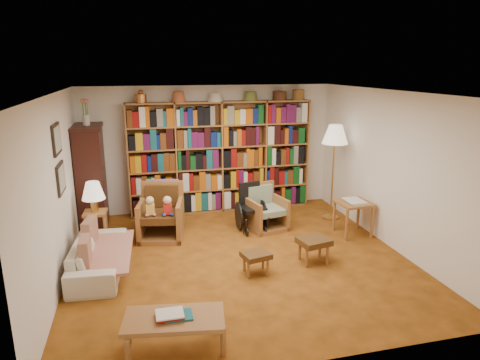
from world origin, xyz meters
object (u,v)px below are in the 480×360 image
object	(u,v)px
floor_lamp	(335,138)
footstool_b	(314,243)
footstool_a	(256,257)
armchair_leather	(161,215)
side_table_papers	(354,207)
sofa	(99,256)
armchair_sage	(265,211)
side_table_lamp	(96,221)
coffee_table	(174,321)
wheelchair	(251,208)

from	to	relation	value
floor_lamp	footstool_b	world-z (taller)	floor_lamp
floor_lamp	footstool_b	distance (m)	2.39
footstool_a	footstool_b	xyz separation A→B (m)	(0.94, 0.15, 0.05)
armchair_leather	side_table_papers	distance (m)	3.34
armchair_leather	footstool_a	size ratio (longest dim) A/B	2.14
sofa	footstool_b	xyz separation A→B (m)	(3.10, -0.46, 0.07)
armchair_sage	side_table_papers	size ratio (longest dim) A/B	1.27
side_table_lamp	sofa	bearing A→B (deg)	-84.32
armchair_leather	coffee_table	distance (m)	3.19
footstool_b	armchair_leather	bearing A→B (deg)	143.09
side_table_lamp	footstool_a	world-z (taller)	side_table_lamp
footstool_a	coffee_table	world-z (taller)	coffee_table
sofa	side_table_papers	world-z (taller)	side_table_papers
wheelchair	armchair_leather	bearing A→B (deg)	177.91
armchair_sage	floor_lamp	world-z (taller)	floor_lamp
footstool_a	sofa	bearing A→B (deg)	164.31
side_table_papers	armchair_sage	bearing A→B (deg)	152.54
sofa	footstool_b	distance (m)	3.13
footstool_a	side_table_papers	bearing A→B (deg)	26.41
wheelchair	footstool_a	world-z (taller)	wheelchair
armchair_sage	footstool_b	distance (m)	1.61
armchair_leather	armchair_sage	distance (m)	1.87
coffee_table	footstool_b	bearing A→B (deg)	35.34
side_table_papers	coffee_table	world-z (taller)	side_table_papers
armchair_sage	armchair_leather	bearing A→B (deg)	178.99
armchair_leather	wheelchair	size ratio (longest dim) A/B	1.11
side_table_papers	floor_lamp	bearing A→B (deg)	90.00
armchair_sage	coffee_table	size ratio (longest dim) A/B	0.73
armchair_leather	sofa	bearing A→B (deg)	-129.38
side_table_papers	coffee_table	bearing A→B (deg)	-143.71
sofa	floor_lamp	xyz separation A→B (m)	(4.20, 1.26, 1.33)
footstool_b	side_table_papers	bearing A→B (deg)	38.13
footstool_b	coffee_table	world-z (taller)	coffee_table
armchair_sage	footstool_a	world-z (taller)	armchair_sage
side_table_lamp	armchair_sage	distance (m)	2.92
side_table_papers	footstool_b	size ratio (longest dim) A/B	1.23
armchair_leather	footstool_a	distance (m)	2.14
floor_lamp	footstool_a	world-z (taller)	floor_lamp
footstool_b	coffee_table	distance (m)	2.72
floor_lamp	side_table_papers	size ratio (longest dim) A/B	2.90
armchair_sage	wheelchair	xyz separation A→B (m)	(-0.26, -0.03, 0.08)
side_table_papers	footstool_a	bearing A→B (deg)	-153.59
sofa	armchair_sage	size ratio (longest dim) A/B	2.07
side_table_lamp	footstool_a	bearing A→B (deg)	-35.50
sofa	wheelchair	distance (m)	2.78
armchair_leather	armchair_sage	bearing A→B (deg)	-1.01
armchair_leather	armchair_sage	world-z (taller)	armchair_leather
side_table_lamp	footstool_a	size ratio (longest dim) A/B	1.32
floor_lamp	side_table_papers	world-z (taller)	floor_lamp
wheelchair	floor_lamp	xyz separation A→B (m)	(1.65, 0.16, 1.18)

